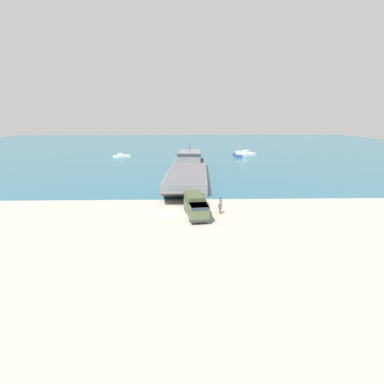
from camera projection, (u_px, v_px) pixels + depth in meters
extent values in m
plane|color=#9E998E|center=(171.00, 212.00, 42.81)|extent=(240.00, 240.00, 0.00)
cube|color=#285B70|center=(180.00, 147.00, 136.45)|extent=(240.00, 180.00, 0.01)
cube|color=slate|center=(188.00, 173.00, 66.36)|extent=(9.82, 33.62, 2.23)
cube|color=#56565B|center=(188.00, 168.00, 66.07)|extent=(9.11, 32.26, 0.08)
cube|color=slate|center=(190.00, 156.00, 76.90)|extent=(6.11, 9.60, 2.45)
cube|color=#28333D|center=(190.00, 153.00, 76.72)|extent=(6.27, 9.70, 0.73)
cylinder|color=#3F3F42|center=(190.00, 146.00, 76.30)|extent=(0.16, 0.16, 2.40)
cube|color=#56565B|center=(183.00, 195.00, 47.45)|extent=(7.11, 6.16, 2.24)
cube|color=#475638|center=(196.00, 209.00, 40.93)|extent=(3.33, 7.68, 1.10)
cube|color=#475638|center=(199.00, 208.00, 38.34)|extent=(2.58, 2.79, 0.83)
cube|color=#28333D|center=(199.00, 206.00, 38.29)|extent=(2.66, 2.83, 0.42)
cube|color=#3C492E|center=(194.00, 198.00, 41.85)|extent=(2.90, 4.96, 1.30)
cube|color=#2D2D2D|center=(200.00, 221.00, 37.54)|extent=(2.49, 0.54, 0.32)
cylinder|color=black|center=(206.00, 217.00, 38.95)|extent=(0.48, 1.17, 1.14)
cylinder|color=black|center=(191.00, 218.00, 38.66)|extent=(0.48, 1.17, 1.14)
cylinder|color=black|center=(201.00, 208.00, 42.85)|extent=(0.48, 1.17, 1.14)
cylinder|color=black|center=(187.00, 208.00, 42.55)|extent=(0.48, 1.17, 1.14)
cylinder|color=black|center=(199.00, 206.00, 43.90)|extent=(0.48, 1.17, 1.14)
cylinder|color=black|center=(186.00, 206.00, 43.61)|extent=(0.48, 1.17, 1.14)
cylinder|color=#566042|center=(220.00, 211.00, 41.83)|extent=(0.14, 0.14, 0.83)
cylinder|color=#566042|center=(221.00, 211.00, 41.92)|extent=(0.14, 0.14, 0.83)
cube|color=#566042|center=(220.00, 206.00, 41.69)|extent=(0.50, 0.41, 0.66)
sphere|color=tan|center=(220.00, 203.00, 41.58)|extent=(0.23, 0.23, 0.23)
cube|color=navy|center=(238.00, 155.00, 102.31)|extent=(2.19, 6.62, 0.90)
cube|color=silver|center=(238.00, 153.00, 101.60)|extent=(1.44, 2.02, 0.99)
cube|color=white|center=(122.00, 156.00, 100.47)|extent=(5.56, 4.35, 0.63)
cube|color=silver|center=(121.00, 154.00, 100.10)|extent=(2.04, 1.92, 0.69)
cube|color=white|center=(246.00, 155.00, 103.76)|extent=(7.29, 6.56, 0.95)
cube|color=silver|center=(245.00, 152.00, 103.18)|extent=(2.87, 2.84, 1.04)
cylinder|color=#333338|center=(221.00, 201.00, 47.41)|extent=(0.25, 0.25, 0.66)
sphere|color=#333338|center=(221.00, 198.00, 47.31)|extent=(0.29, 0.29, 0.29)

